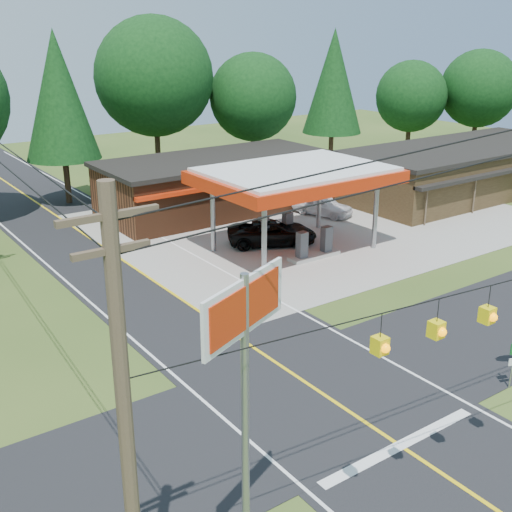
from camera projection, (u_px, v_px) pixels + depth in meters
ground at (324, 395)px, 22.76m from camera, size 120.00×120.00×0.00m
main_highway at (324, 395)px, 22.76m from camera, size 8.00×120.00×0.02m
cross_road at (324, 395)px, 22.76m from camera, size 70.00×7.00×0.02m
lane_center_yellow at (324, 395)px, 22.75m from camera, size 0.15×110.00×0.00m
gas_canopy at (296, 178)px, 36.21m from camera, size 10.60×7.40×4.88m
convenience_store at (217, 183)px, 45.21m from camera, size 16.40×7.55×3.80m
strip_building at (462, 169)px, 49.63m from camera, size 20.40×8.75×3.80m
utility_pole_near_left at (126, 431)px, 11.99m from camera, size 1.80×0.30×10.00m
overhead_beacons at (465, 295)px, 15.51m from camera, size 17.04×2.04×1.03m
treeline_backdrop at (79, 111)px, 39.12m from camera, size 70.27×51.59×13.30m
suv_car at (272, 233)px, 38.28m from camera, size 7.15×7.15×1.48m
sedan_car at (323, 205)px, 44.23m from camera, size 5.35×5.35×1.44m
big_stop_sign at (245, 359)px, 13.23m from camera, size 2.68×1.21×7.77m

